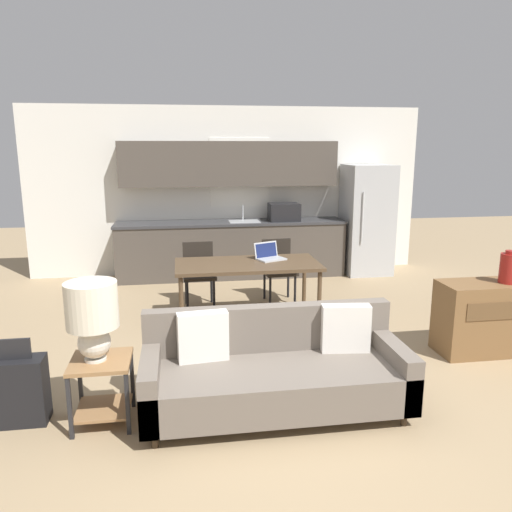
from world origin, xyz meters
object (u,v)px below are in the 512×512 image
refrigerator (367,220)px  table_lamp (92,314)px  dining_chair_far_right (278,267)px  dining_chair_far_left (199,271)px  couch (274,371)px  laptop (269,255)px  side_table (102,380)px  credenza (497,317)px  vase (509,268)px  dining_table (247,268)px  suitcase (17,390)px

refrigerator → table_lamp: size_ratio=2.95×
table_lamp → dining_chair_far_right: size_ratio=0.72×
dining_chair_far_right → dining_chair_far_left: size_ratio=1.00×
couch → dining_chair_far_left: 2.81m
table_lamp → laptop: (1.72, 2.18, -0.09)m
couch → laptop: laptop is taller
dining_chair_far_right → couch: bearing=-105.2°
side_table → table_lamp: table_lamp is taller
table_lamp → credenza: table_lamp is taller
vase → dining_chair_far_right: bearing=132.6°
side_table → couch: bearing=0.3°
credenza → vase: vase is taller
table_lamp → credenza: size_ratio=0.49×
dining_table → couch: 2.05m
side_table → dining_chair_far_right: dining_chair_far_right is taller
dining_table → table_lamp: size_ratio=2.79×
side_table → dining_chair_far_right: (1.93, 2.83, 0.13)m
refrigerator → laptop: bearing=-135.5°
couch → vase: size_ratio=6.26×
dining_chair_far_right → suitcase: size_ratio=1.22×
suitcase → table_lamp: bearing=-8.0°
dining_chair_far_left → dining_chair_far_right: bearing=0.9°
refrigerator → suitcase: (-4.31, -4.05, -0.62)m
table_lamp → laptop: size_ratio=1.53×
dining_chair_far_right → dining_chair_far_left: same height
dining_table → couch: couch is taller
refrigerator → credenza: (0.13, -3.36, -0.52)m
dining_table → suitcase: size_ratio=2.47×
dining_table → couch: (-0.07, -2.02, -0.35)m
laptop → dining_chair_far_right: bearing=45.5°
laptop → couch: bearing=-122.4°
couch → table_lamp: size_ratio=3.42×
refrigerator → laptop: 2.79m
credenza → couch: bearing=-162.6°
dining_chair_far_left → couch: bearing=-82.0°
vase → suitcase: (-4.49, -0.66, -0.63)m
refrigerator → vase: refrigerator is taller
credenza → suitcase: (-4.45, -0.69, -0.10)m
credenza → laptop: laptop is taller
couch → suitcase: size_ratio=3.02×
table_lamp → credenza: (3.84, 0.78, -0.51)m
couch → table_lamp: bearing=-179.9°
side_table → credenza: 3.89m
table_lamp → laptop: table_lamp is taller
couch → side_table: size_ratio=4.02×
table_lamp → vase: size_ratio=1.83×
dining_table → credenza: (2.41, -1.24, -0.30)m
dining_table → suitcase: bearing=-136.5°
table_lamp → laptop: bearing=51.7°
side_table → credenza: (3.81, 0.78, 0.03)m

